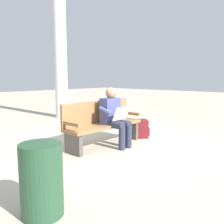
{
  "coord_description": "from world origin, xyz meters",
  "views": [
    {
      "loc": [
        3.39,
        3.39,
        1.38
      ],
      "look_at": [
        -0.06,
        0.15,
        0.7
      ],
      "focal_mm": 38.71,
      "sensor_mm": 36.0,
      "label": 1
    }
  ],
  "objects_px": {
    "bench_near": "(102,123)",
    "support_pillar": "(61,58)",
    "backpack": "(142,129)",
    "trash_bin": "(42,180)",
    "person_seated": "(114,115)"
  },
  "relations": [
    {
      "from": "bench_near",
      "to": "support_pillar",
      "type": "height_order",
      "value": "support_pillar"
    },
    {
      "from": "backpack",
      "to": "trash_bin",
      "type": "relative_size",
      "value": 0.55
    },
    {
      "from": "bench_near",
      "to": "support_pillar",
      "type": "relative_size",
      "value": 0.44
    },
    {
      "from": "support_pillar",
      "to": "trash_bin",
      "type": "distance_m",
      "value": 6.38
    },
    {
      "from": "person_seated",
      "to": "support_pillar",
      "type": "distance_m",
      "value": 4.25
    },
    {
      "from": "person_seated",
      "to": "trash_bin",
      "type": "height_order",
      "value": "person_seated"
    },
    {
      "from": "backpack",
      "to": "support_pillar",
      "type": "relative_size",
      "value": 0.1
    },
    {
      "from": "trash_bin",
      "to": "person_seated",
      "type": "bearing_deg",
      "value": -153.52
    },
    {
      "from": "backpack",
      "to": "person_seated",
      "type": "bearing_deg",
      "value": 0.79
    },
    {
      "from": "bench_near",
      "to": "support_pillar",
      "type": "distance_m",
      "value": 4.15
    },
    {
      "from": "backpack",
      "to": "trash_bin",
      "type": "bearing_deg",
      "value": 19.54
    },
    {
      "from": "person_seated",
      "to": "bench_near",
      "type": "bearing_deg",
      "value": -64.66
    },
    {
      "from": "support_pillar",
      "to": "backpack",
      "type": "bearing_deg",
      "value": 83.75
    },
    {
      "from": "bench_near",
      "to": "support_pillar",
      "type": "xyz_separation_m",
      "value": [
        -1.5,
        -3.53,
        1.58
      ]
    },
    {
      "from": "backpack",
      "to": "trash_bin",
      "type": "height_order",
      "value": "trash_bin"
    }
  ]
}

